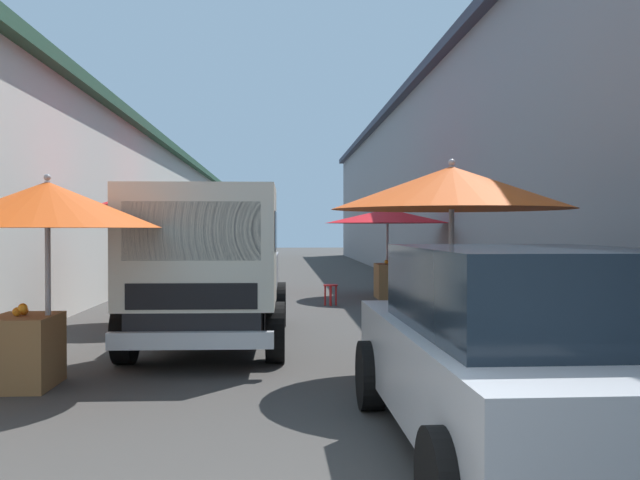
{
  "coord_description": "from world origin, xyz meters",
  "views": [
    {
      "loc": [
        -2.23,
        0.03,
        1.57
      ],
      "look_at": [
        8.23,
        -0.56,
        1.41
      ],
      "focal_mm": 39.27,
      "sensor_mm": 36.0,
      "label": 1
    }
  ],
  "objects_px": {
    "fruit_stall_mid_lane": "(45,223)",
    "plastic_stool": "(331,290)",
    "delivery_truck": "(207,271)",
    "fruit_stall_near_right": "(220,224)",
    "vendor_by_crates": "(153,261)",
    "hatchback_car": "(523,351)",
    "fruit_stall_far_left": "(454,210)",
    "fruit_stall_near_left": "(159,221)",
    "fruit_stall_far_right": "(388,225)"
  },
  "relations": [
    {
      "from": "fruit_stall_mid_lane",
      "to": "plastic_stool",
      "type": "xyz_separation_m",
      "value": [
        7.29,
        -3.38,
        -1.31
      ]
    },
    {
      "from": "fruit_stall_mid_lane",
      "to": "delivery_truck",
      "type": "xyz_separation_m",
      "value": [
        1.82,
        -1.42,
        -0.59
      ]
    },
    {
      "from": "fruit_stall_near_right",
      "to": "vendor_by_crates",
      "type": "relative_size",
      "value": 1.69
    },
    {
      "from": "delivery_truck",
      "to": "plastic_stool",
      "type": "xyz_separation_m",
      "value": [
        5.47,
        -1.96,
        -0.71
      ]
    },
    {
      "from": "fruit_stall_mid_lane",
      "to": "delivery_truck",
      "type": "bearing_deg",
      "value": -37.94
    },
    {
      "from": "hatchback_car",
      "to": "vendor_by_crates",
      "type": "bearing_deg",
      "value": 21.93
    },
    {
      "from": "fruit_stall_far_left",
      "to": "hatchback_car",
      "type": "height_order",
      "value": "fruit_stall_far_left"
    },
    {
      "from": "delivery_truck",
      "to": "plastic_stool",
      "type": "bearing_deg",
      "value": -19.74
    },
    {
      "from": "fruit_stall_near_left",
      "to": "plastic_stool",
      "type": "relative_size",
      "value": 5.44
    },
    {
      "from": "fruit_stall_near_left",
      "to": "plastic_stool",
      "type": "bearing_deg",
      "value": -50.19
    },
    {
      "from": "delivery_truck",
      "to": "fruit_stall_near_right",
      "type": "bearing_deg",
      "value": 3.94
    },
    {
      "from": "fruit_stall_far_left",
      "to": "fruit_stall_near_right",
      "type": "relative_size",
      "value": 0.97
    },
    {
      "from": "fruit_stall_near_right",
      "to": "plastic_stool",
      "type": "relative_size",
      "value": 5.93
    },
    {
      "from": "delivery_truck",
      "to": "vendor_by_crates",
      "type": "relative_size",
      "value": 3.25
    },
    {
      "from": "vendor_by_crates",
      "to": "plastic_stool",
      "type": "bearing_deg",
      "value": -111.8
    },
    {
      "from": "hatchback_car",
      "to": "plastic_stool",
      "type": "distance_m",
      "value": 9.74
    },
    {
      "from": "fruit_stall_far_left",
      "to": "hatchback_car",
      "type": "relative_size",
      "value": 0.63
    },
    {
      "from": "fruit_stall_far_left",
      "to": "fruit_stall_near_right",
      "type": "distance_m",
      "value": 11.07
    },
    {
      "from": "fruit_stall_mid_lane",
      "to": "delivery_truck",
      "type": "relative_size",
      "value": 0.45
    },
    {
      "from": "fruit_stall_mid_lane",
      "to": "plastic_stool",
      "type": "height_order",
      "value": "fruit_stall_mid_lane"
    },
    {
      "from": "plastic_stool",
      "to": "fruit_stall_far_right",
      "type": "bearing_deg",
      "value": -42.34
    },
    {
      "from": "fruit_stall_far_left",
      "to": "hatchback_car",
      "type": "distance_m",
      "value": 2.67
    },
    {
      "from": "fruit_stall_mid_lane",
      "to": "vendor_by_crates",
      "type": "bearing_deg",
      "value": 3.46
    },
    {
      "from": "fruit_stall_far_left",
      "to": "vendor_by_crates",
      "type": "relative_size",
      "value": 1.64
    },
    {
      "from": "fruit_stall_near_left",
      "to": "hatchback_car",
      "type": "bearing_deg",
      "value": -152.71
    },
    {
      "from": "fruit_stall_near_left",
      "to": "fruit_stall_far_right",
      "type": "relative_size",
      "value": 0.82
    },
    {
      "from": "delivery_truck",
      "to": "fruit_stall_far_right",
      "type": "bearing_deg",
      "value": -25.74
    },
    {
      "from": "fruit_stall_mid_lane",
      "to": "fruit_stall_far_right",
      "type": "xyz_separation_m",
      "value": [
        8.86,
        -4.81,
        0.04
      ]
    },
    {
      "from": "fruit_stall_far_right",
      "to": "vendor_by_crates",
      "type": "distance_m",
      "value": 5.41
    },
    {
      "from": "fruit_stall_mid_lane",
      "to": "fruit_stall_near_left",
      "type": "relative_size",
      "value": 0.95
    },
    {
      "from": "hatchback_car",
      "to": "vendor_by_crates",
      "type": "xyz_separation_m",
      "value": [
        11.28,
        4.54,
        0.13
      ]
    },
    {
      "from": "fruit_stall_mid_lane",
      "to": "vendor_by_crates",
      "type": "distance_m",
      "value": 8.9
    },
    {
      "from": "delivery_truck",
      "to": "plastic_stool",
      "type": "relative_size",
      "value": 11.36
    },
    {
      "from": "plastic_stool",
      "to": "fruit_stall_near_right",
      "type": "bearing_deg",
      "value": 37.82
    },
    {
      "from": "fruit_stall_mid_lane",
      "to": "fruit_stall_near_left",
      "type": "height_order",
      "value": "fruit_stall_near_left"
    },
    {
      "from": "fruit_stall_near_right",
      "to": "delivery_truck",
      "type": "bearing_deg",
      "value": -176.06
    },
    {
      "from": "fruit_stall_near_left",
      "to": "fruit_stall_far_left",
      "type": "xyz_separation_m",
      "value": [
        -4.69,
        -3.82,
        0.06
      ]
    },
    {
      "from": "delivery_truck",
      "to": "hatchback_car",
      "type": "bearing_deg",
      "value": -148.64
    },
    {
      "from": "fruit_stall_far_right",
      "to": "vendor_by_crates",
      "type": "relative_size",
      "value": 1.89
    },
    {
      "from": "fruit_stall_mid_lane",
      "to": "fruit_stall_far_left",
      "type": "height_order",
      "value": "fruit_stall_far_left"
    },
    {
      "from": "fruit_stall_far_right",
      "to": "plastic_stool",
      "type": "bearing_deg",
      "value": 137.66
    },
    {
      "from": "delivery_truck",
      "to": "vendor_by_crates",
      "type": "bearing_deg",
      "value": 15.53
    },
    {
      "from": "vendor_by_crates",
      "to": "delivery_truck",
      "type": "bearing_deg",
      "value": -164.47
    },
    {
      "from": "fruit_stall_near_left",
      "to": "delivery_truck",
      "type": "bearing_deg",
      "value": -159.21
    },
    {
      "from": "fruit_stall_far_left",
      "to": "hatchback_car",
      "type": "xyz_separation_m",
      "value": [
        -2.46,
        0.13,
        -1.04
      ]
    },
    {
      "from": "fruit_stall_far_left",
      "to": "fruit_stall_mid_lane",
      "type": "bearing_deg",
      "value": 90.51
    },
    {
      "from": "fruit_stall_mid_lane",
      "to": "fruit_stall_near_left",
      "type": "bearing_deg",
      "value": -3.81
    },
    {
      "from": "hatchback_car",
      "to": "delivery_truck",
      "type": "xyz_separation_m",
      "value": [
        4.24,
        2.59,
        0.3
      ]
    },
    {
      "from": "fruit_stall_near_left",
      "to": "fruit_stall_near_right",
      "type": "xyz_separation_m",
      "value": [
        5.86,
        -0.5,
        0.01
      ]
    },
    {
      "from": "fruit_stall_near_right",
      "to": "delivery_truck",
      "type": "distance_m",
      "value": 8.82
    }
  ]
}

